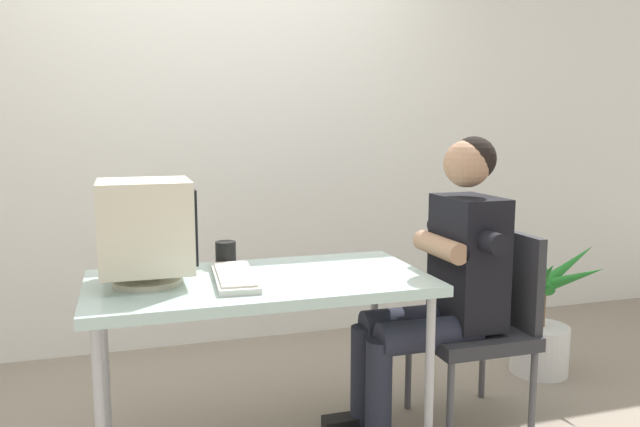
% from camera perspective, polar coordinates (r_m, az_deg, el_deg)
% --- Properties ---
extents(wall_back, '(8.00, 0.10, 3.00)m').
position_cam_1_polar(wall_back, '(3.90, -5.58, 10.49)').
color(wall_back, silver).
rests_on(wall_back, ground_plane).
extents(desk, '(1.35, 0.70, 0.73)m').
position_cam_1_polar(desk, '(2.55, -5.44, -6.95)').
color(desk, '#B7B7BC').
rests_on(desk, ground_plane).
extents(crt_monitor, '(0.35, 0.33, 0.40)m').
position_cam_1_polar(crt_monitor, '(2.48, -15.48, -1.22)').
color(crt_monitor, beige).
rests_on(crt_monitor, desk).
extents(keyboard, '(0.19, 0.47, 0.03)m').
position_cam_1_polar(keyboard, '(2.51, -7.76, -5.72)').
color(keyboard, silver).
rests_on(keyboard, desk).
extents(office_chair, '(0.46, 0.46, 0.86)m').
position_cam_1_polar(office_chair, '(2.94, 14.62, -9.16)').
color(office_chair, '#4C4C51').
rests_on(office_chair, ground_plane).
extents(person_seated, '(0.74, 0.54, 1.29)m').
position_cam_1_polar(person_seated, '(2.79, 11.19, -5.52)').
color(person_seated, black).
rests_on(person_seated, ground_plane).
extents(potted_plant, '(0.61, 0.58, 0.76)m').
position_cam_1_polar(potted_plant, '(3.62, 19.46, -9.08)').
color(potted_plant, silver).
rests_on(potted_plant, ground_plane).
extents(desk_mug, '(0.09, 0.10, 0.11)m').
position_cam_1_polar(desk_mug, '(2.75, -8.56, -3.63)').
color(desk_mug, black).
rests_on(desk_mug, desk).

